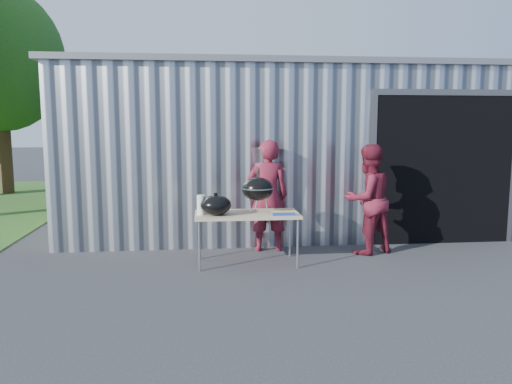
{
  "coord_description": "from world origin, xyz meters",
  "views": [
    {
      "loc": [
        -0.75,
        -6.32,
        2.03
      ],
      "look_at": [
        0.01,
        0.82,
        1.05
      ],
      "focal_mm": 35.0,
      "sensor_mm": 36.0,
      "label": 1
    }
  ],
  "objects": [
    {
      "name": "building",
      "position": [
        0.92,
        4.59,
        1.54
      ],
      "size": [
        8.2,
        6.2,
        3.1
      ],
      "color": "silver",
      "rests_on": "ground"
    },
    {
      "name": "white_tub",
      "position": [
        -0.68,
        0.94,
        0.8
      ],
      "size": [
        0.2,
        0.15,
        0.1
      ],
      "primitive_type": "cube",
      "color": "white",
      "rests_on": "folding_table"
    },
    {
      "name": "folding_table",
      "position": [
        -0.13,
        0.77,
        0.71
      ],
      "size": [
        1.5,
        0.75,
        0.75
      ],
      "color": "tan",
      "rests_on": "ground"
    },
    {
      "name": "ground",
      "position": [
        0.0,
        0.0,
        0.0
      ],
      "size": [
        80.0,
        80.0,
        0.0
      ],
      "primitive_type": "plane",
      "color": "#2C2C2F"
    },
    {
      "name": "person_bystander",
      "position": [
        1.81,
        1.18,
        0.86
      ],
      "size": [
        1.01,
        0.9,
        1.72
      ],
      "primitive_type": "imported",
      "rotation": [
        0.0,
        0.0,
        3.5
      ],
      "color": "maroon",
      "rests_on": "ground"
    },
    {
      "name": "foil_box",
      "position": [
        0.38,
        0.52,
        0.78
      ],
      "size": [
        0.32,
        0.05,
        0.06
      ],
      "color": "#1939A3",
      "rests_on": "folding_table"
    },
    {
      "name": "person_cook",
      "position": [
        0.27,
        1.49,
        0.89
      ],
      "size": [
        0.66,
        0.43,
        1.79
      ],
      "primitive_type": "imported",
      "rotation": [
        0.0,
        0.0,
        3.13
      ],
      "color": "maroon",
      "rests_on": "ground"
    },
    {
      "name": "kettle_grill",
      "position": [
        0.04,
        0.84,
        1.17
      ],
      "size": [
        0.46,
        0.46,
        0.94
      ],
      "color": "black",
      "rests_on": "folding_table"
    },
    {
      "name": "grill_lid",
      "position": [
        -0.58,
        0.67,
        0.89
      ],
      "size": [
        0.44,
        0.44,
        0.32
      ],
      "color": "black",
      "rests_on": "folding_table"
    },
    {
      "name": "paper_towels",
      "position": [
        -0.78,
        0.72,
        0.89
      ],
      "size": [
        0.12,
        0.12,
        0.28
      ],
      "primitive_type": "cylinder",
      "color": "white",
      "rests_on": "folding_table"
    }
  ]
}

